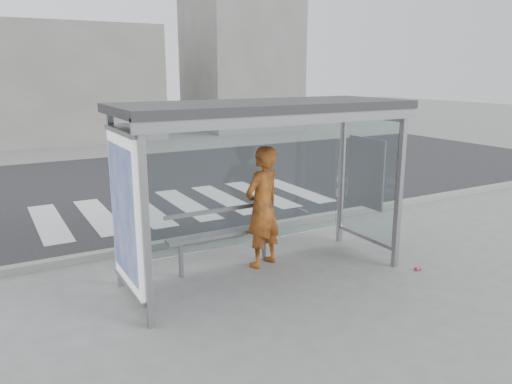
% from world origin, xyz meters
% --- Properties ---
extents(ground, '(80.00, 80.00, 0.00)m').
position_xyz_m(ground, '(0.00, 0.00, 0.00)').
color(ground, slate).
rests_on(ground, ground).
extents(road, '(30.00, 10.00, 0.01)m').
position_xyz_m(road, '(0.00, 7.00, 0.00)').
color(road, '#242426').
rests_on(road, ground).
extents(curb, '(30.00, 0.18, 0.12)m').
position_xyz_m(curb, '(0.00, 1.95, 0.06)').
color(curb, gray).
rests_on(curb, ground).
extents(crosswalk, '(6.55, 3.00, 0.00)m').
position_xyz_m(crosswalk, '(0.50, 4.50, 0.00)').
color(crosswalk, silver).
rests_on(crosswalk, ground).
extents(bus_shelter, '(4.25, 1.65, 2.62)m').
position_xyz_m(bus_shelter, '(-0.37, 0.06, 1.98)').
color(bus_shelter, gray).
rests_on(bus_shelter, ground).
extents(building_center, '(8.00, 5.00, 5.00)m').
position_xyz_m(building_center, '(0.00, 18.00, 2.50)').
color(building_center, slate).
rests_on(building_center, ground).
extents(building_right, '(5.00, 5.00, 7.00)m').
position_xyz_m(building_right, '(9.00, 18.00, 3.50)').
color(building_right, slate).
rests_on(building_right, ground).
extents(person, '(0.81, 0.66, 1.93)m').
position_xyz_m(person, '(0.19, 0.39, 0.96)').
color(person, orange).
rests_on(person, ground).
extents(bench, '(1.86, 0.23, 0.96)m').
position_xyz_m(bench, '(-0.40, 0.58, 0.57)').
color(bench, slate).
rests_on(bench, ground).
extents(soda_can, '(0.12, 0.07, 0.06)m').
position_xyz_m(soda_can, '(2.20, -1.01, 0.03)').
color(soda_can, '#C43950').
rests_on(soda_can, ground).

